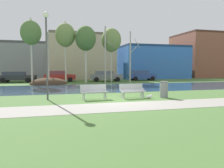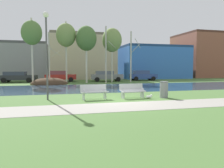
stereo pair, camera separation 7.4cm
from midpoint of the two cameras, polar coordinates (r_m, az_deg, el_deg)
The scene contains 24 objects.
ground_plane at distance 21.92m, azimuth -5.94°, elevation -0.57°, with size 120.00×120.00×0.00m, color #476B33.
paved_path_strip at distance 10.29m, azimuth 4.27°, elevation -5.99°, with size 60.00×2.39×0.01m, color gray.
river_band at distance 20.02m, azimuth -5.11°, elevation -1.01°, with size 80.00×8.77×0.01m, color #284256.
soil_mound at distance 25.28m, azimuth -16.70°, elevation -0.09°, with size 4.22×2.98×1.55m, color #423021.
bench_left at distance 12.54m, azimuth -4.97°, elevation -2.00°, with size 1.66×0.75×0.87m.
bench_right at distance 13.14m, azimuth 5.34°, elevation -1.71°, with size 1.65×0.75×0.87m.
trash_bin at distance 13.63m, azimuth 13.63°, elevation -1.37°, with size 0.53×0.53×1.02m.
seagull at distance 12.96m, azimuth 9.83°, elevation -3.35°, with size 0.45×0.17×0.26m.
streetlamp at distance 12.89m, azimuth -17.41°, elevation 10.99°, with size 0.32×0.32×5.03m.
birch_far_left at distance 26.14m, azimuth -21.08°, elevation 12.70°, with size 2.29×2.29×7.49m.
birch_left at distance 26.74m, azimuth -16.71°, elevation 6.84°, with size 1.52×2.78×6.16m.
birch_center_left at distance 27.40m, azimuth -12.55°, elevation 12.68°, with size 2.41×2.41×7.61m.
birch_center at distance 27.03m, azimuth -7.20°, elevation 12.02°, with size 2.57×2.57×7.10m.
birch_center_right at distance 26.91m, azimuth -1.83°, elevation 8.04°, with size 1.37×2.13×7.09m.
birch_right at distance 28.17m, azimuth -0.26°, elevation 11.72°, with size 2.57×2.57×7.07m.
birch_far_right at distance 28.04m, azimuth 4.96°, elevation 7.45°, with size 1.38×2.45×6.64m.
parked_van_nearest_dark at distance 30.50m, azimuth -24.37°, elevation 1.84°, with size 4.76×2.42×1.40m.
parked_sedan_second_red at distance 30.05m, azimuth -14.00°, elevation 2.13°, with size 4.32×2.37×1.49m.
parked_hatch_third_grey at distance 29.84m, azimuth -1.78°, elevation 2.22°, with size 4.58×2.30×1.46m.
parked_wagon_fourth_blue at distance 32.40m, azimuth 7.96°, elevation 2.37°, with size 4.16×2.27×1.52m.
building_grey_warehouse at distance 39.12m, azimuth -24.87°, elevation 5.59°, with size 10.46×7.50×6.04m.
building_beige_block at distance 37.89m, azimuth -8.23°, elevation 7.22°, with size 10.79×7.57×7.65m.
building_blue_store at distance 41.12m, azimuth 10.06°, elevation 5.72°, with size 11.83×9.58×5.88m.
building_brick_low at distance 50.12m, azimuth 25.19°, elevation 6.83°, with size 14.93×9.52×8.89m.
Camera 1 is at (-3.32, -11.58, 1.83)m, focal length 33.95 mm.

